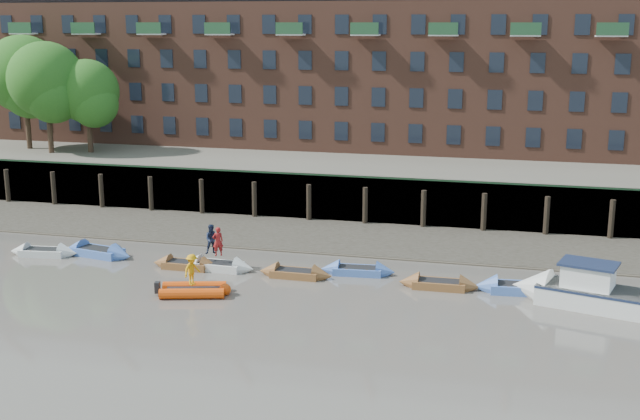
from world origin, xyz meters
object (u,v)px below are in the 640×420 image
(person_rower_a, at_px, (218,241))
(person_rib_crew, at_px, (192,270))
(rowboat_3, at_px, (218,266))
(rib_tender, at_px, (196,290))
(person_rower_b, at_px, (212,239))
(rowboat_1, at_px, (98,252))
(rowboat_4, at_px, (295,273))
(rowboat_2, at_px, (186,265))
(motor_launch, at_px, (572,290))
(rowboat_0, at_px, (44,252))
(rowboat_5, at_px, (358,271))
(rowboat_6, at_px, (439,284))
(rowboat_7, at_px, (520,288))

(person_rower_a, height_order, person_rib_crew, person_rower_a)
(rowboat_3, relative_size, person_rower_a, 2.62)
(rib_tender, relative_size, person_rower_b, 2.14)
(rowboat_1, relative_size, person_rower_a, 2.92)
(rowboat_1, bearing_deg, rowboat_3, 5.15)
(person_rower_a, bearing_deg, rowboat_4, 142.70)
(rowboat_1, distance_m, rowboat_2, 6.18)
(rowboat_1, xyz_separation_m, motor_launch, (26.93, -1.79, 0.48))
(person_rib_crew, bearing_deg, rowboat_0, 90.06)
(rowboat_2, height_order, motor_launch, motor_launch)
(rowboat_5, relative_size, person_rower_a, 2.54)
(rowboat_1, bearing_deg, rowboat_0, -155.39)
(person_rower_a, bearing_deg, person_rib_crew, 58.69)
(rowboat_2, bearing_deg, rib_tender, -60.08)
(rowboat_6, distance_m, person_rower_a, 12.43)
(motor_launch, bearing_deg, rowboat_5, 5.43)
(rowboat_4, bearing_deg, motor_launch, -2.18)
(rowboat_6, relative_size, person_rib_crew, 2.65)
(rowboat_1, xyz_separation_m, rowboat_6, (20.33, -1.04, -0.02))
(rowboat_5, bearing_deg, rowboat_4, -162.09)
(motor_launch, distance_m, person_rower_a, 18.99)
(rowboat_5, height_order, rowboat_7, rowboat_7)
(rowboat_2, relative_size, person_rower_b, 2.36)
(rowboat_2, distance_m, person_rower_b, 2.12)
(rowboat_3, relative_size, motor_launch, 0.60)
(rowboat_4, distance_m, rowboat_7, 11.94)
(rowboat_2, xyz_separation_m, rowboat_7, (18.36, 0.32, 0.03))
(rowboat_4, relative_size, rib_tender, 1.12)
(person_rower_b, bearing_deg, motor_launch, -28.03)
(rowboat_7, distance_m, motor_launch, 2.74)
(rowboat_2, distance_m, person_rower_a, 2.40)
(rowboat_5, bearing_deg, person_rower_b, -178.54)
(rowboat_2, relative_size, rowboat_5, 0.96)
(rowboat_0, height_order, rowboat_6, rowboat_6)
(rowboat_6, bearing_deg, rowboat_7, 3.08)
(rowboat_3, distance_m, person_rib_crew, 4.58)
(rowboat_0, height_order, rowboat_2, rowboat_0)
(rowboat_3, relative_size, rowboat_5, 1.03)
(rib_tender, bearing_deg, rowboat_0, 143.61)
(rowboat_2, distance_m, rowboat_4, 6.43)
(rowboat_3, distance_m, motor_launch, 19.05)
(motor_launch, bearing_deg, rowboat_7, -7.28)
(motor_launch, bearing_deg, rowboat_6, 9.33)
(rowboat_4, bearing_deg, person_rower_b, 175.68)
(rowboat_6, distance_m, rowboat_7, 4.14)
(rowboat_2, height_order, person_rower_a, person_rower_a)
(rowboat_2, bearing_deg, rowboat_6, 0.48)
(rowboat_2, distance_m, rib_tender, 4.69)
(person_rower_b, bearing_deg, rowboat_3, -52.26)
(rowboat_2, height_order, rowboat_5, rowboat_5)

